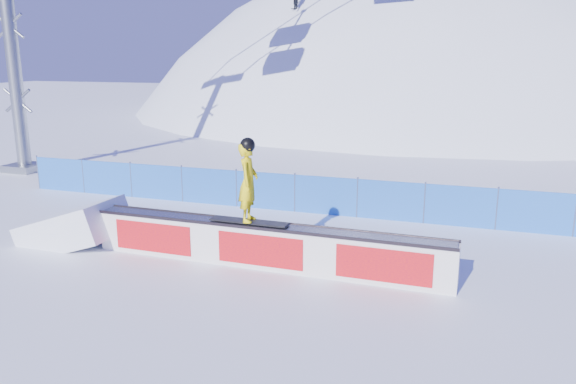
% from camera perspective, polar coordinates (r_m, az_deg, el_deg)
% --- Properties ---
extents(ground, '(160.00, 160.00, 0.00)m').
position_cam_1_polar(ground, '(13.49, -1.15, -7.25)').
color(ground, white).
rests_on(ground, ground).
extents(snow_hill, '(64.00, 64.00, 64.00)m').
position_cam_1_polar(snow_hill, '(58.64, 13.09, -9.63)').
color(snow_hill, white).
rests_on(snow_hill, ground).
extents(safety_fence, '(22.05, 0.05, 1.30)m').
position_cam_1_polar(safety_fence, '(17.42, 3.83, -0.37)').
color(safety_fence, blue).
rests_on(safety_fence, ground).
extents(rail_box, '(8.71, 0.75, 1.04)m').
position_cam_1_polar(rail_box, '(13.13, -2.41, -5.47)').
color(rail_box, white).
rests_on(rail_box, ground).
extents(snow_ramp, '(2.71, 1.72, 1.67)m').
position_cam_1_polar(snow_ramp, '(16.03, -20.81, -4.73)').
color(snow_ramp, white).
rests_on(snow_ramp, ground).
extents(snowboarder, '(1.91, 0.73, 1.99)m').
position_cam_1_polar(snowboarder, '(12.86, -4.06, 1.08)').
color(snowboarder, black).
rests_on(snowboarder, rail_box).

